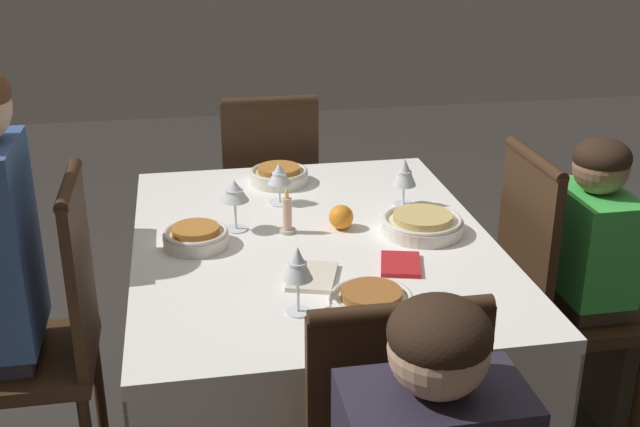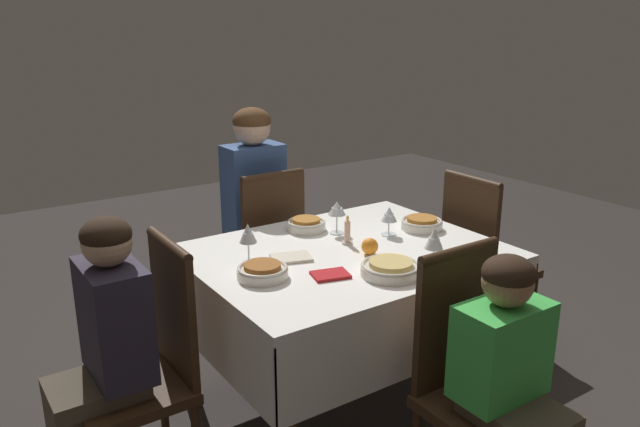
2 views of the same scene
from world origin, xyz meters
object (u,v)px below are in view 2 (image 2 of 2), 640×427
at_px(bowl_east, 262,271).
at_px(bowl_north, 391,268).
at_px(orange_fruit, 370,246).
at_px(wine_glass_south, 337,209).
at_px(chair_east, 149,362).
at_px(wine_glass_east, 248,234).
at_px(person_adult_denim, 250,208).
at_px(candle_centerpiece, 347,234).
at_px(person_child_dark, 101,357).
at_px(napkin_spare_side, 291,258).
at_px(bowl_west, 422,223).
at_px(wine_glass_west, 389,216).
at_px(person_child_green, 515,392).
at_px(dining_table, 345,273).
at_px(bowl_south, 306,224).
at_px(chair_south, 265,249).
at_px(wine_glass_north, 434,239).
at_px(chair_west, 481,257).
at_px(chair_north, 475,376).
at_px(napkin_red_folded, 330,275).

bearing_deg(bowl_east, bowl_north, 149.34).
xyz_separation_m(bowl_east, orange_fruit, (-0.48, 0.03, 0.01)).
bearing_deg(bowl_east, wine_glass_south, -153.43).
distance_m(chair_east, wine_glass_east, 0.60).
height_order(person_adult_denim, candle_centerpiece, person_adult_denim).
relative_size(person_child_dark, napkin_spare_side, 5.72).
relative_size(bowl_west, napkin_spare_side, 1.03).
distance_m(person_adult_denim, wine_glass_west, 0.87).
bearing_deg(person_child_dark, person_child_green, 49.99).
height_order(dining_table, chair_east, chair_east).
bearing_deg(bowl_south, chair_south, -90.94).
distance_m(bowl_east, wine_glass_north, 0.68).
relative_size(chair_west, wine_glass_north, 6.29).
height_order(person_child_green, candle_centerpiece, person_child_green).
relative_size(chair_north, bowl_west, 4.95).
bearing_deg(chair_east, dining_table, 91.93).
bearing_deg(napkin_spare_side, person_child_green, 104.47).
bearing_deg(chair_south, bowl_south, 89.06).
height_order(chair_north, bowl_east, chair_north).
height_order(bowl_south, bowl_east, same).
bearing_deg(bowl_south, bowl_north, 87.85).
xyz_separation_m(chair_east, wine_glass_east, (-0.47, -0.13, 0.34)).
height_order(person_child_green, napkin_red_folded, person_child_green).
bearing_deg(bowl_south, person_child_dark, 18.48).
xyz_separation_m(dining_table, wine_glass_west, (-0.28, -0.06, 0.19)).
bearing_deg(bowl_south, wine_glass_south, 128.27).
height_order(bowl_west, napkin_spare_side, bowl_west).
distance_m(bowl_south, bowl_east, 0.58).
bearing_deg(candle_centerpiece, bowl_south, -79.72).
bearing_deg(chair_west, chair_east, 91.78).
xyz_separation_m(wine_glass_north, bowl_west, (-0.26, -0.34, -0.07)).
xyz_separation_m(chair_south, chair_north, (0.01, 1.46, 0.00)).
distance_m(chair_west, wine_glass_east, 1.32).
relative_size(bowl_east, bowl_north, 0.84).
bearing_deg(person_child_dark, bowl_west, 92.45).
bearing_deg(chair_north, napkin_red_folded, 111.47).
xyz_separation_m(wine_glass_east, napkin_spare_side, (-0.16, 0.06, -0.11)).
bearing_deg(bowl_east, chair_east, -3.95).
relative_size(person_child_dark, bowl_east, 5.50).
relative_size(dining_table, person_child_green, 1.29).
xyz_separation_m(wine_glass_east, bowl_north, (-0.38, 0.41, -0.09)).
height_order(person_adult_denim, person_child_green, person_adult_denim).
height_order(chair_south, bowl_south, chair_south).
bearing_deg(chair_north, bowl_east, 122.70).
xyz_separation_m(napkin_red_folded, napkin_spare_side, (0.03, -0.23, 0.00)).
bearing_deg(napkin_spare_side, wine_glass_south, -154.68).
height_order(bowl_north, bowl_west, same).
distance_m(chair_west, napkin_spare_side, 1.13).
xyz_separation_m(chair_east, bowl_west, (-1.33, -0.06, 0.25)).
bearing_deg(chair_west, orange_fruit, 97.97).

